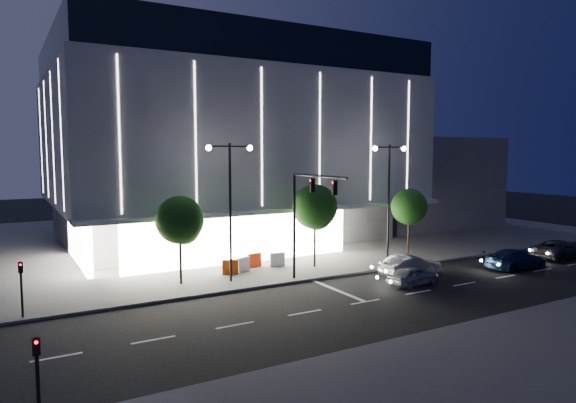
% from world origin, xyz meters
% --- Properties ---
extents(ground, '(160.00, 160.00, 0.00)m').
position_xyz_m(ground, '(0.00, 0.00, 0.00)').
color(ground, black).
rests_on(ground, ground).
extents(sidewalk_museum, '(70.00, 40.00, 0.15)m').
position_xyz_m(sidewalk_museum, '(5.00, 24.00, 0.07)').
color(sidewalk_museum, '#474747').
rests_on(sidewalk_museum, ground).
extents(museum, '(30.00, 25.80, 18.00)m').
position_xyz_m(museum, '(2.98, 22.31, 9.27)').
color(museum, '#4C4C51').
rests_on(museum, ground).
extents(annex_building, '(16.00, 20.00, 10.00)m').
position_xyz_m(annex_building, '(26.00, 24.00, 5.00)').
color(annex_building, '#4C4C51').
rests_on(annex_building, ground).
extents(traffic_mast, '(0.33, 5.89, 7.07)m').
position_xyz_m(traffic_mast, '(1.00, 3.34, 5.03)').
color(traffic_mast, black).
rests_on(traffic_mast, ground).
extents(street_lamp_west, '(3.16, 0.36, 9.00)m').
position_xyz_m(street_lamp_west, '(-3.00, 6.00, 5.96)').
color(street_lamp_west, black).
rests_on(street_lamp_west, ground).
extents(street_lamp_east, '(3.16, 0.36, 9.00)m').
position_xyz_m(street_lamp_east, '(10.00, 6.00, 5.96)').
color(street_lamp_east, black).
rests_on(street_lamp_east, ground).
extents(ped_signal_far, '(0.22, 0.24, 3.00)m').
position_xyz_m(ped_signal_far, '(-15.00, 4.50, 1.89)').
color(ped_signal_far, black).
rests_on(ped_signal_far, ground).
extents(ped_signal_near, '(0.22, 0.24, 3.00)m').
position_xyz_m(ped_signal_near, '(-15.00, -7.50, 1.89)').
color(ped_signal_near, black).
rests_on(ped_signal_near, ground).
extents(tree_left, '(3.02, 3.02, 5.72)m').
position_xyz_m(tree_left, '(-5.97, 7.02, 4.03)').
color(tree_left, black).
rests_on(tree_left, ground).
extents(tree_mid, '(3.25, 3.25, 6.15)m').
position_xyz_m(tree_mid, '(4.03, 7.02, 4.33)').
color(tree_mid, black).
rests_on(tree_mid, ground).
extents(tree_right, '(2.91, 2.91, 5.51)m').
position_xyz_m(tree_right, '(13.03, 7.02, 3.88)').
color(tree_right, black).
rests_on(tree_right, ground).
extents(car_lead, '(3.77, 1.78, 1.25)m').
position_xyz_m(car_lead, '(6.87, -0.12, 0.62)').
color(car_lead, '#A1A4A8').
rests_on(car_lead, ground).
extents(car_second, '(4.39, 1.54, 1.44)m').
position_xyz_m(car_second, '(8.50, 1.89, 0.72)').
color(car_second, '#B2B4BB').
rests_on(car_second, ground).
extents(car_third, '(5.05, 2.24, 1.44)m').
position_xyz_m(car_third, '(16.53, -0.34, 0.72)').
color(car_third, '#122343').
rests_on(car_third, ground).
extents(car_fourth, '(5.38, 2.58, 1.48)m').
position_xyz_m(car_fourth, '(22.99, 0.35, 0.74)').
color(car_fourth, '#2E2D32').
rests_on(car_fourth, ground).
extents(barrier_a, '(1.12, 0.60, 1.00)m').
position_xyz_m(barrier_a, '(-2.31, 7.78, 0.65)').
color(barrier_a, '#E74E0C').
rests_on(barrier_a, sidewalk_museum).
extents(barrier_b, '(1.12, 0.64, 1.00)m').
position_xyz_m(barrier_b, '(-1.21, 8.09, 0.65)').
color(barrier_b, white).
rests_on(barrier_b, sidewalk_museum).
extents(barrier_c, '(1.13, 0.44, 1.00)m').
position_xyz_m(barrier_c, '(0.08, 8.94, 0.65)').
color(barrier_c, red).
rests_on(barrier_c, sidewalk_museum).
extents(barrier_d, '(1.13, 0.46, 1.00)m').
position_xyz_m(barrier_d, '(1.65, 8.36, 0.65)').
color(barrier_d, white).
rests_on(barrier_d, sidewalk_museum).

